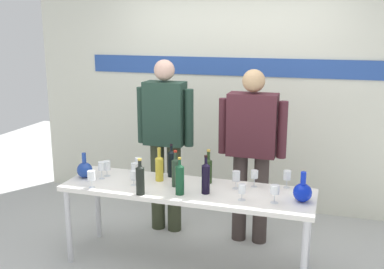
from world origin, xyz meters
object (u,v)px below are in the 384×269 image
(display_table, at_px, (187,194))
(presenter_left, at_px, (165,135))
(wine_bottle_2, at_px, (140,179))
(decanter_blue_left, at_px, (85,169))
(wine_bottle_3, at_px, (171,163))
(wine_glass_right_1, at_px, (242,189))
(wine_glass_left_4, at_px, (91,176))
(wine_bottle_0, at_px, (208,169))
(wine_bottle_6, at_px, (180,178))
(wine_glass_left_0, at_px, (134,175))
(wine_bottle_1, at_px, (159,167))
(wine_glass_left_2, at_px, (101,167))
(wine_bottle_5, at_px, (206,177))
(wine_glass_right_3, at_px, (275,190))
(wine_glass_right_0, at_px, (255,175))
(wine_glass_left_5, at_px, (107,166))
(decanter_blue_right, at_px, (303,192))
(presenter_right, at_px, (252,145))
(wine_bottle_4, at_px, (176,171))
(wine_glass_right_4, at_px, (236,176))
(wine_glass_right_2, at_px, (287,175))
(wine_glass_left_1, at_px, (138,162))
(wine_glass_left_3, at_px, (134,168))

(display_table, bearing_deg, presenter_left, 124.15)
(wine_bottle_2, bearing_deg, decanter_blue_left, 159.96)
(wine_bottle_3, bearing_deg, decanter_blue_left, -160.52)
(wine_bottle_2, bearing_deg, wine_glass_right_1, 8.71)
(wine_glass_left_4, bearing_deg, wine_bottle_0, 24.48)
(decanter_blue_left, relative_size, wine_bottle_6, 0.74)
(wine_bottle_0, xyz_separation_m, wine_glass_left_0, (-0.60, -0.25, -0.04))
(wine_bottle_1, distance_m, wine_glass_left_2, 0.53)
(wine_bottle_5, bearing_deg, wine_bottle_1, 159.49)
(presenter_left, height_order, wine_bottle_5, presenter_left)
(wine_glass_right_3, bearing_deg, wine_bottle_2, -172.40)
(wine_bottle_3, relative_size, wine_glass_right_0, 2.08)
(decanter_blue_left, xyz_separation_m, wine_glass_left_5, (0.17, 0.10, 0.02))
(decanter_blue_right, height_order, presenter_right, presenter_right)
(wine_bottle_0, height_order, wine_bottle_5, wine_bottle_5)
(wine_bottle_4, relative_size, wine_glass_right_3, 2.18)
(display_table, height_order, wine_glass_right_1, wine_glass_right_1)
(wine_bottle_3, bearing_deg, wine_glass_right_0, -3.33)
(decanter_blue_left, relative_size, wine_bottle_3, 0.76)
(wine_glass_right_4, bearing_deg, wine_glass_left_0, -168.03)
(presenter_right, relative_size, wine_glass_right_2, 11.20)
(wine_bottle_6, height_order, wine_glass_left_2, wine_bottle_6)
(presenter_right, bearing_deg, wine_glass_right_1, -84.97)
(wine_glass_left_1, distance_m, wine_glass_left_3, 0.18)
(wine_glass_left_1, height_order, wine_glass_right_1, wine_glass_left_1)
(presenter_left, height_order, wine_bottle_3, presenter_left)
(display_table, height_order, wine_bottle_5, wine_bottle_5)
(wine_glass_left_2, distance_m, wine_glass_right_2, 1.64)
(wine_bottle_2, relative_size, wine_glass_left_0, 2.36)
(presenter_left, bearing_deg, wine_bottle_5, -48.98)
(wine_glass_right_3, bearing_deg, wine_bottle_5, 175.91)
(wine_bottle_3, height_order, wine_glass_right_0, wine_bottle_3)
(display_table, distance_m, wine_bottle_4, 0.22)
(decanter_blue_left, relative_size, presenter_right, 0.14)
(wine_glass_left_5, bearing_deg, wine_glass_left_0, -23.90)
(wine_glass_left_3, bearing_deg, wine_glass_right_0, 7.83)
(decanter_blue_right, distance_m, wine_bottle_2, 1.30)
(wine_bottle_3, height_order, wine_glass_left_2, wine_bottle_3)
(decanter_blue_right, bearing_deg, wine_bottle_2, -169.39)
(wine_bottle_6, xyz_separation_m, wine_glass_right_1, (0.51, 0.03, -0.05))
(wine_bottle_0, bearing_deg, decanter_blue_left, -169.92)
(decanter_blue_right, xyz_separation_m, wine_glass_left_0, (-1.42, -0.05, 0.01))
(display_table, relative_size, wine_glass_right_3, 14.66)
(wine_bottle_1, bearing_deg, wine_glass_left_3, -166.98)
(display_table, distance_m, wine_bottle_0, 0.29)
(wine_glass_left_2, distance_m, wine_glass_right_0, 1.37)
(presenter_left, height_order, wine_bottle_4, presenter_left)
(wine_bottle_1, relative_size, wine_bottle_2, 0.99)
(display_table, bearing_deg, wine_glass_left_0, -170.72)
(presenter_left, height_order, wine_glass_right_0, presenter_left)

